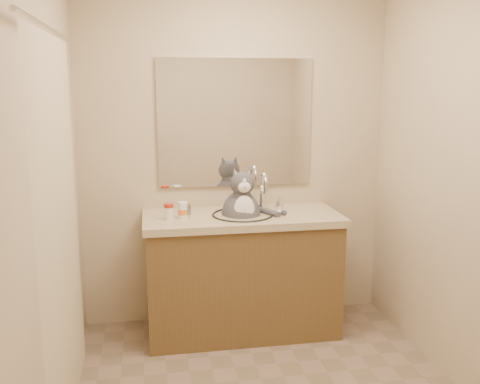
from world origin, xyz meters
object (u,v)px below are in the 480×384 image
Objects in this scene: cat at (242,212)px; pill_bottle_redcap at (169,212)px; grey_canister at (188,209)px; pill_bottle_orange at (183,211)px.

cat is 5.04× the size of pill_bottle_redcap.
cat is 0.50m from pill_bottle_redcap.
pill_bottle_orange is at bearing -111.61° from grey_canister.
pill_bottle_redcap reaches higher than grey_canister.
pill_bottle_redcap is at bearing -167.19° from pill_bottle_orange.
grey_canister is (-0.36, 0.06, 0.02)m from cat.
cat is 0.37m from grey_canister.
pill_bottle_orange reaches higher than pill_bottle_redcap.
pill_bottle_orange is (-0.40, -0.04, 0.04)m from cat.
cat reaches higher than pill_bottle_orange.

